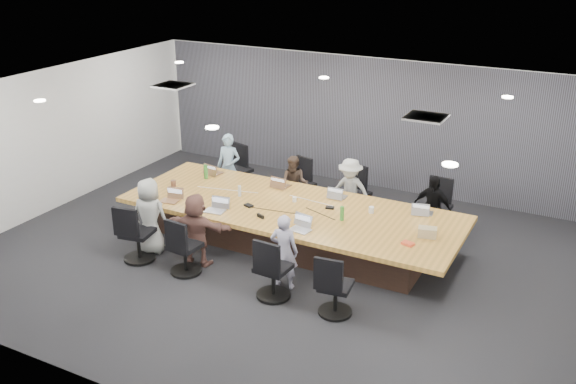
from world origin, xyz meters
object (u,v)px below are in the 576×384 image
at_px(chair_2, 356,198).
at_px(chair_6, 273,273).
at_px(person_2, 350,191).
at_px(bottle_clear, 240,191).
at_px(person_1, 295,184).
at_px(person_5, 197,230).
at_px(person_4, 150,216).
at_px(snack_packet, 408,244).
at_px(laptop_1, 281,185).
at_px(laptop_6, 300,230).
at_px(bottle_green_left, 206,172).
at_px(stapler, 261,216).
at_px(conference_table, 291,224).
at_px(chair_4, 138,237).
at_px(chair_1, 302,188).
at_px(laptop_0, 214,173).
at_px(chair_7, 336,290).
at_px(canvas_bag, 427,232).
at_px(mug_brown, 173,183).
at_px(laptop_4, 169,201).
at_px(laptop_5, 215,211).
at_px(person_3, 432,208).
at_px(laptop_3, 424,213).
at_px(bottle_green_right, 342,213).
at_px(chair_0, 238,174).
at_px(laptop_2, 338,196).
at_px(chair_5, 185,250).
at_px(person_0, 229,167).
at_px(chair_3, 436,212).

distance_m(chair_2, chair_6, 3.40).
xyz_separation_m(person_2, bottle_clear, (-1.61, -1.35, 0.19)).
xyz_separation_m(person_1, person_5, (-0.45, -2.70, 0.05)).
xyz_separation_m(person_4, snack_packet, (4.30, 0.86, 0.09)).
height_order(laptop_1, laptop_6, same).
relative_size(bottle_green_left, stapler, 1.77).
bearing_deg(conference_table, chair_4, -139.97).
relative_size(chair_2, snack_packet, 4.27).
distance_m(chair_1, laptop_1, 0.98).
bearing_deg(laptop_0, chair_7, 153.50).
bearing_deg(canvas_bag, mug_brown, -179.00).
xyz_separation_m(chair_6, mug_brown, (-2.99, 1.54, 0.38)).
relative_size(laptop_4, laptop_5, 0.92).
xyz_separation_m(chair_1, person_3, (2.76, -0.35, 0.25)).
xyz_separation_m(laptop_6, bottle_green_left, (-2.68, 1.27, 0.13)).
bearing_deg(person_3, chair_1, -177.08).
xyz_separation_m(chair_6, laptop_1, (-1.19, 2.50, 0.33)).
bearing_deg(chair_4, laptop_4, 80.30).
distance_m(chair_2, mug_brown, 3.53).
bearing_deg(laptop_4, laptop_3, 10.98).
bearing_deg(bottle_clear, conference_table, 0.13).
distance_m(bottle_green_right, canvas_bag, 1.44).
xyz_separation_m(chair_0, laptop_0, (0.00, -0.90, 0.32)).
relative_size(person_1, laptop_6, 3.51).
height_order(chair_4, stapler, chair_4).
relative_size(chair_2, laptop_1, 2.40).
height_order(laptop_0, laptop_2, same).
xyz_separation_m(laptop_0, laptop_5, (1.08, -1.60, 0.00)).
relative_size(chair_0, laptop_6, 2.58).
height_order(chair_6, chair_7, chair_6).
height_order(laptop_2, person_3, person_3).
relative_size(laptop_0, laptop_6, 1.03).
bearing_deg(bottle_green_right, chair_1, 131.90).
bearing_deg(chair_1, laptop_2, 157.93).
bearing_deg(person_4, laptop_1, -133.77).
bearing_deg(laptop_0, snack_packet, 170.95).
height_order(chair_5, chair_6, chair_6).
bearing_deg(laptop_1, person_0, -15.56).
bearing_deg(canvas_bag, chair_0, 158.86).
bearing_deg(chair_7, person_4, 167.25).
bearing_deg(stapler, bottle_green_right, 46.63).
relative_size(chair_3, chair_6, 1.00).
bearing_deg(laptop_4, chair_1, 50.53).
bearing_deg(person_1, laptop_0, -174.44).
xyz_separation_m(chair_2, snack_packet, (1.71, -2.19, 0.37)).
xyz_separation_m(person_1, snack_packet, (2.89, -1.84, 0.18)).
distance_m(chair_3, chair_7, 3.44).
xyz_separation_m(laptop_3, snack_packet, (0.13, -1.29, 0.01)).
distance_m(chair_4, laptop_2, 3.61).
xyz_separation_m(laptop_1, person_5, (-0.45, -2.15, -0.12)).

